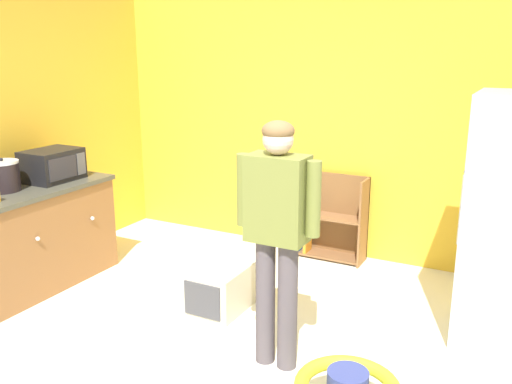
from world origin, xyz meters
TOP-DOWN VIEW (x-y plane):
  - ground_plane at (0.00, 0.00)m, footprint 12.00×12.00m
  - back_wall at (0.00, 2.33)m, footprint 5.20×0.06m
  - left_side_wall at (-2.63, 0.80)m, footprint 0.06×2.99m
  - kitchen_counter at (-2.20, 0.07)m, footprint 0.65×1.89m
  - bookshelf at (-0.22, 2.15)m, footprint 0.80×0.28m
  - standing_person at (0.23, 0.14)m, footprint 0.57×0.22m
  - pet_carrier at (-0.52, 0.66)m, footprint 0.42×0.55m
  - microwave at (-2.22, 0.59)m, footprint 0.37×0.48m
  - crock_pot at (-2.28, 0.12)m, footprint 0.27×0.27m

SIDE VIEW (x-z plane):
  - ground_plane at x=0.00m, z-range 0.00..0.00m
  - pet_carrier at x=-0.52m, z-range 0.00..0.36m
  - bookshelf at x=-0.22m, z-range -0.05..0.80m
  - kitchen_counter at x=-2.20m, z-range 0.00..0.90m
  - standing_person at x=0.23m, z-range 0.16..1.81m
  - crock_pot at x=-2.28m, z-range 0.89..1.17m
  - microwave at x=-2.22m, z-range 0.90..1.18m
  - back_wall at x=0.00m, z-range 0.00..2.70m
  - left_side_wall at x=-2.63m, z-range 0.00..2.70m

